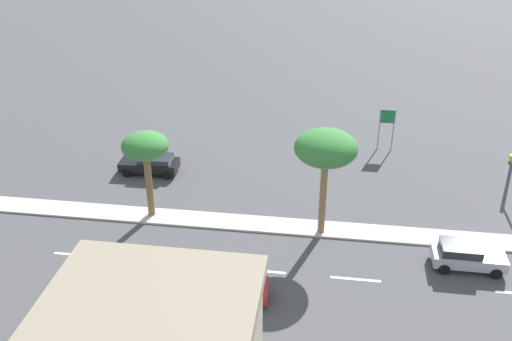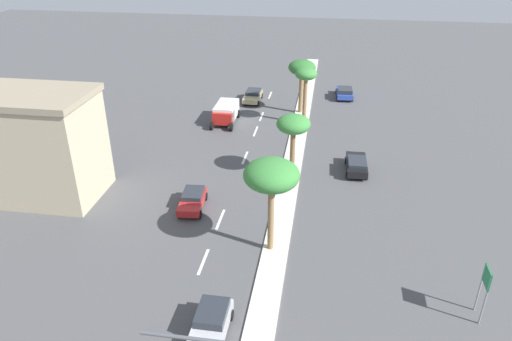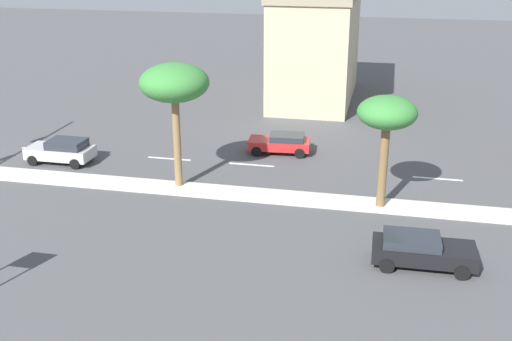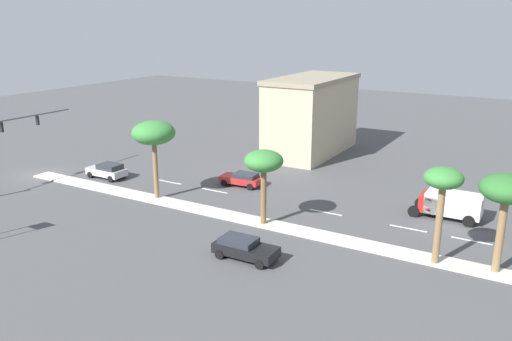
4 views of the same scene
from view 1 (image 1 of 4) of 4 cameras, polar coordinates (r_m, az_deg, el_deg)
The scene contains 11 objects.
ground_plane at distance 38.32m, azimuth -10.59°, elevation -4.49°, with size 160.00×160.00×0.00m, color #4C4C4F.
median_curb at distance 41.13m, azimuth -20.57°, elevation -3.43°, with size 1.80×67.32×0.12m, color beige.
lane_stripe_near at distance 32.85m, azimuth 9.86°, elevation -10.60°, with size 0.20×2.80×0.01m, color silver.
lane_stripe_center at distance 32.96m, azimuth 0.53°, elevation -9.95°, with size 0.20×2.80×0.01m, color silver.
lane_stripe_left at distance 35.78m, azimuth -17.40°, elevation -8.00°, with size 0.20×2.80×0.01m, color silver.
directional_road_sign at distance 46.57m, azimuth 12.89°, elevation 4.73°, with size 0.10×1.22×3.45m.
palm_tree_inboard at distance 33.38m, azimuth 6.96°, elevation 2.09°, with size 3.70×3.70×6.81m.
palm_tree_trailing at distance 36.02m, azimuth -10.93°, elevation 2.21°, with size 2.94×2.94×5.76m.
sedan_red_center at distance 30.73m, azimuth -2.69°, elevation -11.60°, with size 2.15×4.03×1.27m.
sedan_silver_near at distance 34.93m, azimuth 20.16°, elevation -7.90°, with size 1.95×4.00×1.49m.
sedan_black_rear at distance 43.27m, azimuth -10.41°, elevation 0.67°, with size 2.00×4.32×1.38m.
Camera 1 is at (-30.48, 14.81, 20.25)m, focal length 40.27 mm.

